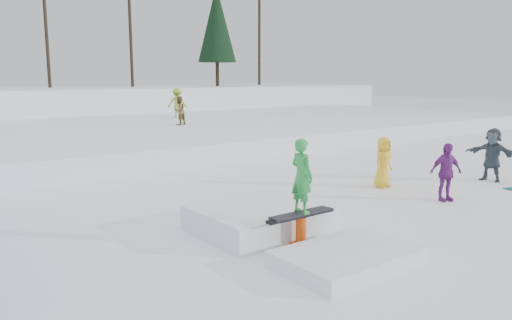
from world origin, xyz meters
TOP-DOWN VIEW (x-y plane):
  - ground at (0.00, 0.00)m, footprint 120.00×120.00m
  - snow_berm at (0.00, 30.00)m, footprint 60.00×14.00m
  - snow_midrise at (0.00, 16.00)m, footprint 50.00×18.00m
  - treeline at (6.18, 28.28)m, footprint 40.24×4.22m
  - walker_olive at (4.90, 14.28)m, footprint 0.85×0.75m
  - walker_ygreen at (6.93, 18.27)m, footprint 1.30×1.18m
  - spectator_purple at (4.50, -0.96)m, footprint 0.98×0.69m
  - spectator_yellow at (4.50, 1.09)m, footprint 0.80×0.58m
  - spectator_dark at (7.95, -0.37)m, footprint 0.68×1.59m
  - jib_rail_feature at (-0.97, -0.80)m, footprint 2.60×4.40m

SIDE VIEW (x-z plane):
  - ground at x=0.00m, z-range 0.00..0.00m
  - jib_rail_feature at x=-0.97m, z-range -0.75..1.36m
  - snow_midrise at x=0.00m, z-range 0.00..0.80m
  - spectator_yellow at x=4.50m, z-range 0.00..1.49m
  - spectator_purple at x=4.50m, z-range 0.00..1.54m
  - spectator_dark at x=7.95m, z-range 0.00..1.67m
  - snow_berm at x=0.00m, z-range 0.00..2.40m
  - walker_olive at x=4.90m, z-range 0.80..2.25m
  - walker_ygreen at x=6.93m, z-range 0.80..2.55m
  - treeline at x=6.18m, z-range 2.20..12.70m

